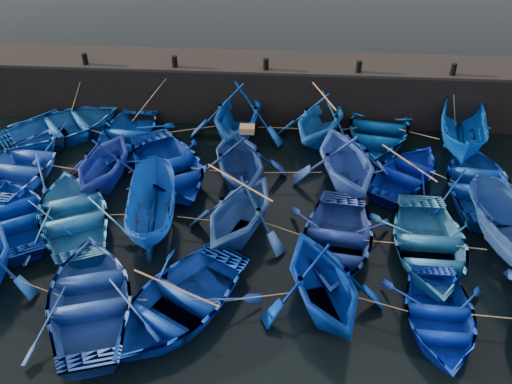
# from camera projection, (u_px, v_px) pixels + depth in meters

# --- Properties ---
(ground) EXTENTS (120.00, 120.00, 0.00)m
(ground) POSITION_uv_depth(u_px,v_px,m) (249.00, 267.00, 18.70)
(ground) COLOR black
(ground) RESTS_ON ground
(quay_wall) EXTENTS (26.00, 2.50, 2.50)m
(quay_wall) POSITION_uv_depth(u_px,v_px,m) (267.00, 89.00, 26.36)
(quay_wall) COLOR black
(quay_wall) RESTS_ON ground
(quay_top) EXTENTS (26.00, 2.50, 0.12)m
(quay_top) POSITION_uv_depth(u_px,v_px,m) (267.00, 62.00, 25.58)
(quay_top) COLOR black
(quay_top) RESTS_ON quay_wall
(bollard_0) EXTENTS (0.24, 0.24, 0.50)m
(bollard_0) POSITION_uv_depth(u_px,v_px,m) (85.00, 59.00, 25.11)
(bollard_0) COLOR black
(bollard_0) RESTS_ON quay_top
(bollard_1) EXTENTS (0.24, 0.24, 0.50)m
(bollard_1) POSITION_uv_depth(u_px,v_px,m) (175.00, 61.00, 24.89)
(bollard_1) COLOR black
(bollard_1) RESTS_ON quay_top
(bollard_2) EXTENTS (0.24, 0.24, 0.50)m
(bollard_2) POSITION_uv_depth(u_px,v_px,m) (266.00, 64.00, 24.67)
(bollard_2) COLOR black
(bollard_2) RESTS_ON quay_top
(bollard_3) EXTENTS (0.24, 0.24, 0.50)m
(bollard_3) POSITION_uv_depth(u_px,v_px,m) (359.00, 67.00, 24.46)
(bollard_3) COLOR black
(bollard_3) RESTS_ON quay_top
(bollard_4) EXTENTS (0.24, 0.24, 0.50)m
(bollard_4) POSITION_uv_depth(u_px,v_px,m) (453.00, 69.00, 24.24)
(bollard_4) COLOR black
(bollard_4) RESTS_ON quay_top
(boat_0) EXTENTS (6.68, 6.43, 1.13)m
(boat_0) POSITION_uv_depth(u_px,v_px,m) (62.00, 126.00, 24.93)
(boat_0) COLOR #0F4A9A
(boat_0) RESTS_ON ground
(boat_1) EXTENTS (3.80, 5.09, 1.01)m
(boat_1) POSITION_uv_depth(u_px,v_px,m) (126.00, 136.00, 24.42)
(boat_1) COLOR #073CB2
(boat_1) RESTS_ON ground
(boat_2) EXTENTS (4.59, 5.18, 2.52)m
(boat_2) POSITION_uv_depth(u_px,v_px,m) (238.00, 112.00, 24.54)
(boat_2) COLOR #083E95
(boat_2) RESTS_ON ground
(boat_3) EXTENTS (4.98, 5.29, 2.21)m
(boat_3) POSITION_uv_depth(u_px,v_px,m) (321.00, 118.00, 24.44)
(boat_3) COLOR blue
(boat_3) RESTS_ON ground
(boat_4) EXTENTS (4.86, 6.15, 1.15)m
(boat_4) POSITION_uv_depth(u_px,v_px,m) (378.00, 128.00, 24.81)
(boat_4) COLOR navy
(boat_4) RESTS_ON ground
(boat_5) EXTENTS (2.78, 5.21, 1.91)m
(boat_5) POSITION_uv_depth(u_px,v_px,m) (463.00, 132.00, 23.81)
(boat_5) COLOR #0549C1
(boat_5) RESTS_ON ground
(boat_6) EXTENTS (4.14, 5.48, 1.08)m
(boat_6) POSITION_uv_depth(u_px,v_px,m) (23.00, 164.00, 22.61)
(boat_6) COLOR blue
(boat_6) RESTS_ON ground
(boat_7) EXTENTS (3.94, 4.42, 2.11)m
(boat_7) POSITION_uv_depth(u_px,v_px,m) (104.00, 161.00, 21.88)
(boat_7) COLOR navy
(boat_7) RESTS_ON ground
(boat_8) EXTENTS (6.03, 6.59, 1.12)m
(boat_8) POSITION_uv_depth(u_px,v_px,m) (168.00, 167.00, 22.41)
(boat_8) COLOR #04299C
(boat_8) RESTS_ON ground
(boat_9) EXTENTS (4.84, 5.28, 2.34)m
(boat_9) POSITION_uv_depth(u_px,v_px,m) (240.00, 158.00, 21.78)
(boat_9) COLOR navy
(boat_9) RESTS_ON ground
(boat_10) EXTENTS (4.94, 5.42, 2.45)m
(boat_10) POSITION_uv_depth(u_px,v_px,m) (347.00, 159.00, 21.68)
(boat_10) COLOR blue
(boat_10) RESTS_ON ground
(boat_11) EXTENTS (5.03, 5.37, 0.91)m
(boat_11) POSITION_uv_depth(u_px,v_px,m) (407.00, 173.00, 22.27)
(boat_11) COLOR #011791
(boat_11) RESTS_ON ground
(boat_12) EXTENTS (4.18, 5.50, 1.07)m
(boat_12) POSITION_uv_depth(u_px,v_px,m) (479.00, 184.00, 21.55)
(boat_12) COLOR navy
(boat_12) RESTS_ON ground
(boat_13) EXTENTS (5.24, 5.71, 0.97)m
(boat_13) POSITION_uv_depth(u_px,v_px,m) (15.00, 216.00, 20.07)
(boat_13) COLOR #002996
(boat_13) RESTS_ON ground
(boat_14) EXTENTS (5.59, 6.33, 1.09)m
(boat_14) POSITION_uv_depth(u_px,v_px,m) (74.00, 214.00, 20.06)
(boat_14) COLOR blue
(boat_14) RESTS_ON ground
(boat_15) EXTENTS (2.20, 4.61, 1.72)m
(boat_15) POSITION_uv_depth(u_px,v_px,m) (151.00, 209.00, 19.80)
(boat_15) COLOR #0B429E
(boat_15) RESTS_ON ground
(boat_16) EXTENTS (4.92, 5.25, 2.22)m
(boat_16) POSITION_uv_depth(u_px,v_px,m) (240.00, 209.00, 19.36)
(boat_16) COLOR #245096
(boat_16) RESTS_ON ground
(boat_17) EXTENTS (4.26, 5.48, 1.04)m
(boat_17) POSITION_uv_depth(u_px,v_px,m) (336.00, 240.00, 19.00)
(boat_17) COLOR navy
(boat_17) RESTS_ON ground
(boat_18) EXTENTS (3.85, 5.28, 1.08)m
(boat_18) POSITION_uv_depth(u_px,v_px,m) (429.00, 245.00, 18.76)
(boat_18) COLOR #2169A6
(boat_18) RESTS_ON ground
(boat_21) EXTENTS (5.22, 6.23, 1.11)m
(boat_21) POSITION_uv_depth(u_px,v_px,m) (91.00, 298.00, 16.87)
(boat_21) COLOR #1E4498
(boat_21) RESTS_ON ground
(boat_22) EXTENTS (5.94, 6.47, 1.10)m
(boat_22) POSITION_uv_depth(u_px,v_px,m) (177.00, 301.00, 16.76)
(boat_22) COLOR #08319E
(boat_22) RESTS_ON ground
(boat_23) EXTENTS (4.96, 5.34, 2.30)m
(boat_23) POSITION_uv_depth(u_px,v_px,m) (323.00, 280.00, 16.63)
(boat_23) COLOR #002998
(boat_23) RESTS_ON ground
(boat_24) EXTENTS (3.26, 4.44, 0.89)m
(boat_24) POSITION_uv_depth(u_px,v_px,m) (439.00, 315.00, 16.47)
(boat_24) COLOR #092FD3
(boat_24) RESTS_ON ground
(wooden_crate) EXTENTS (0.55, 0.41, 0.25)m
(wooden_crate) POSITION_uv_depth(u_px,v_px,m) (247.00, 129.00, 20.99)
(wooden_crate) COLOR olive
(wooden_crate) RESTS_ON boat_9
(mooring_ropes) EXTENTS (17.27, 11.82, 2.10)m
(mooring_ropes) POSITION_uv_depth(u_px,v_px,m) (259.00, 160.00, 22.24)
(mooring_ropes) COLOR tan
(mooring_ropes) RESTS_ON ground
(loose_oars) EXTENTS (10.01, 12.39, 1.37)m
(loose_oars) POSITION_uv_depth(u_px,v_px,m) (297.00, 172.00, 20.21)
(loose_oars) COLOR #99724C
(loose_oars) RESTS_ON ground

